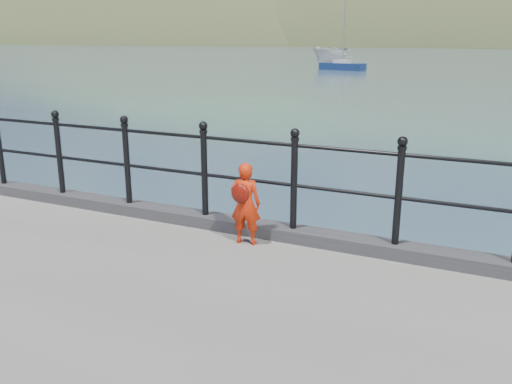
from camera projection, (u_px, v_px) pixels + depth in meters
The scene contains 6 objects.
ground at pixel (253, 300), 7.13m from camera, with size 600.00×600.00×0.00m, color #2D4251.
kerb at pixel (248, 226), 6.70m from camera, with size 60.00×0.30×0.15m, color #28282B.
railing at pixel (247, 168), 6.50m from camera, with size 18.11×0.11×1.20m.
child at pixel (245, 203), 6.23m from camera, with size 0.39×0.33×0.97m.
launch_white at pixel (331, 56), 60.16m from camera, with size 2.16×5.75×2.22m, color beige.
sailboat_port at pixel (342, 67), 54.25m from camera, with size 4.81×2.42×6.88m.
Camera 1 is at (2.77, -5.83, 3.35)m, focal length 38.00 mm.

